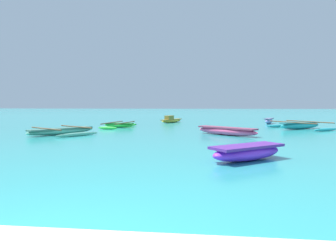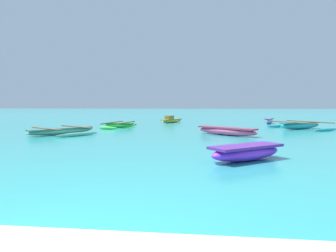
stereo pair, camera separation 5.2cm
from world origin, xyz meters
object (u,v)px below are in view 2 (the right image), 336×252
(moored_boat_0, at_px, (62,131))
(moored_boat_5, at_px, (171,120))
(moored_boat_4, at_px, (226,131))
(moored_boat_1, at_px, (300,125))
(moored_boat_3, at_px, (119,125))
(moored_boat_6, at_px, (246,152))
(moored_boat_2, at_px, (269,121))

(moored_boat_0, bearing_deg, moored_boat_5, 10.45)
(moored_boat_0, height_order, moored_boat_5, moored_boat_5)
(moored_boat_0, bearing_deg, moored_boat_4, -52.66)
(moored_boat_0, distance_m, moored_boat_1, 15.66)
(moored_boat_5, bearing_deg, moored_boat_4, -133.49)
(moored_boat_3, height_order, moored_boat_6, moored_boat_6)
(moored_boat_4, distance_m, moored_boat_6, 7.52)
(moored_boat_1, distance_m, moored_boat_6, 13.49)
(moored_boat_2, bearing_deg, moored_boat_3, 138.18)
(moored_boat_2, height_order, moored_boat_3, moored_boat_2)
(moored_boat_2, relative_size, moored_boat_3, 0.55)
(moored_boat_2, bearing_deg, moored_boat_1, -148.46)
(moored_boat_1, bearing_deg, moored_boat_2, 64.22)
(moored_boat_2, bearing_deg, moored_boat_0, 151.66)
(moored_boat_0, xyz_separation_m, moored_boat_2, (13.85, 11.08, 0.08))
(moored_boat_1, xyz_separation_m, moored_boat_6, (-5.44, -12.34, 0.01))
(moored_boat_4, height_order, moored_boat_6, moored_boat_6)
(moored_boat_6, bearing_deg, moored_boat_1, 28.03)
(moored_boat_0, xyz_separation_m, moored_boat_4, (9.27, 0.55, 0.06))
(moored_boat_5, bearing_deg, moored_boat_1, -97.46)
(moored_boat_2, distance_m, moored_boat_3, 13.29)
(moored_boat_0, relative_size, moored_boat_5, 1.34)
(moored_boat_2, bearing_deg, moored_boat_5, 108.85)
(moored_boat_0, height_order, moored_boat_3, moored_boat_0)
(moored_boat_6, bearing_deg, moored_boat_2, 37.57)
(moored_boat_1, xyz_separation_m, moored_boat_3, (-12.88, 0.06, -0.06))
(moored_boat_6, bearing_deg, moored_boat_0, 104.88)
(moored_boat_2, xyz_separation_m, moored_boat_3, (-12.02, -5.65, -0.08))
(moored_boat_4, bearing_deg, moored_boat_1, 81.11)
(moored_boat_3, bearing_deg, moored_boat_6, -50.88)
(moored_boat_0, xyz_separation_m, moored_boat_3, (1.83, 5.43, -0.01))
(moored_boat_1, distance_m, moored_boat_5, 11.52)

